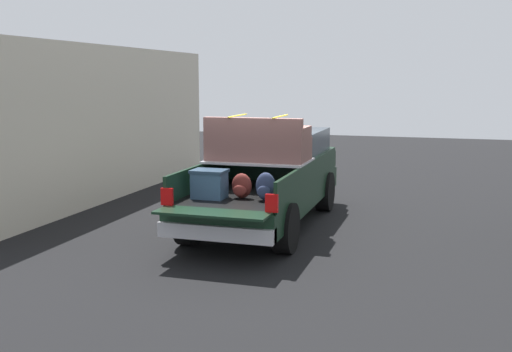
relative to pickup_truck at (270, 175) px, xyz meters
The scene contains 3 objects.
ground_plane 1.03m from the pickup_truck, behind, with size 40.00×40.00×0.00m, color black.
pickup_truck is the anchor object (origin of this frame).
building_facade 4.69m from the pickup_truck, 74.33° to the left, with size 10.58×0.36×3.69m, color beige.
Camera 1 is at (-11.38, -3.35, 2.92)m, focal length 42.56 mm.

